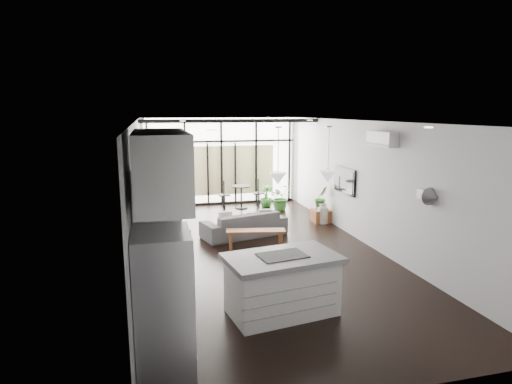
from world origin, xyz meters
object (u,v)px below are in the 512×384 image
tv (345,180)px  sofa (244,220)px  fridge (164,302)px  milk_can (323,213)px  pouf (238,225)px  island (282,285)px  console_bench (256,239)px

tv → sofa: bearing=176.0°
fridge → tv: fridge is taller
milk_can → sofa: bearing=-164.6°
pouf → tv: bearing=-12.1°
tv → milk_can: bearing=104.3°
fridge → pouf: fridge is taller
island → sofa: island is taller
island → sofa: (0.33, 4.11, -0.05)m
island → console_bench: island is taller
island → tv: (2.87, 3.93, 0.85)m
sofa → tv: size_ratio=1.87×
fridge → pouf: (2.01, 5.51, -0.66)m
island → fridge: 2.07m
sofa → tv: 2.70m
console_bench → pouf: size_ratio=2.94×
island → milk_can: size_ratio=3.00×
sofa → pouf: sofa is taller
console_bench → pouf: console_bench is taller
island → console_bench: bearing=74.3°
fridge → milk_can: (4.41, 5.77, -0.56)m
pouf → fridge: bearing=-110.0°
fridge → console_bench: fridge is taller
sofa → console_bench: (0.04, -1.01, -0.19)m
island → fridge: (-1.76, -1.02, 0.39)m
pouf → island: bearing=-93.2°
console_bench → tv: 2.85m
sofa → pouf: (-0.08, 0.38, -0.22)m
pouf → milk_can: (2.41, 0.26, 0.10)m
island → console_bench: 3.13m
fridge → console_bench: size_ratio=1.29×
island → sofa: bearing=76.5°
sofa → tv: tv is taller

